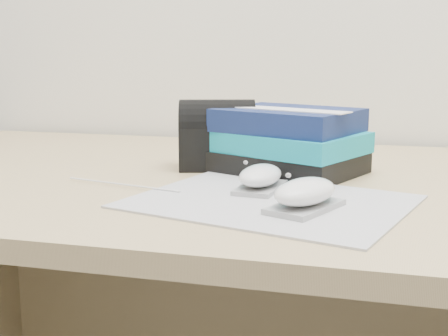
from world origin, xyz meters
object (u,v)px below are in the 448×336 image
(mouse_front, at_px, (305,194))
(pouch, at_px, (217,135))
(desk, at_px, (295,301))
(mouse_rear, at_px, (260,178))
(book_stack, at_px, (290,141))

(mouse_front, xyz_separation_m, pouch, (-0.19, 0.26, 0.03))
(desk, bearing_deg, mouse_front, -79.98)
(mouse_rear, xyz_separation_m, mouse_front, (0.08, -0.09, 0.00))
(book_stack, bearing_deg, desk, 51.14)
(mouse_rear, height_order, book_stack, book_stack)
(mouse_front, relative_size, book_stack, 0.46)
(mouse_rear, xyz_separation_m, book_stack, (0.02, 0.15, 0.03))
(mouse_rear, relative_size, pouch, 0.72)
(desk, xyz_separation_m, mouse_rear, (-0.03, -0.17, 0.26))
(desk, height_order, book_stack, book_stack)
(mouse_front, bearing_deg, mouse_rear, 129.28)
(mouse_rear, bearing_deg, mouse_front, -50.72)
(desk, bearing_deg, book_stack, -128.86)
(mouse_rear, distance_m, mouse_front, 0.12)
(book_stack, bearing_deg, mouse_rear, -96.59)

